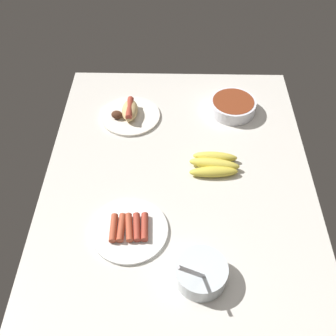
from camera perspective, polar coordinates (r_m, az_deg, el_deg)
ground_plane at (r=136.63cm, az=1.46°, el=-2.07°), size 120.00×90.00×3.00cm
plate_hotdog_assembled at (r=157.37cm, az=-5.43°, el=7.67°), size 22.84×22.84×5.61cm
banana_bunch at (r=138.52cm, az=6.54°, el=0.52°), size 11.41×17.59×3.73cm
bowl_coleslaw at (r=113.50cm, az=4.68°, el=-14.44°), size 14.49×14.49×15.26cm
plate_sausages at (r=123.17cm, az=-5.46°, el=-8.61°), size 23.30×23.30×3.11cm
bowl_chili at (r=160.57cm, az=9.11°, el=8.66°), size 17.70×17.70×5.03cm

